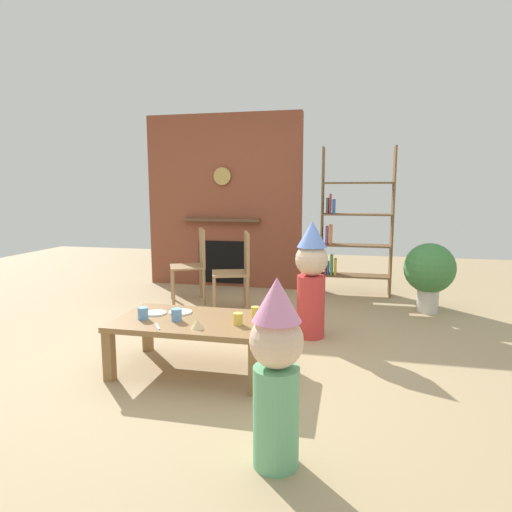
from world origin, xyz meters
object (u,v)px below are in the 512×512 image
bookshelf (351,229)px  coffee_table (194,326)px  paper_cup_near_left (255,313)px  paper_cup_center (143,313)px  child_with_cone_hat (276,369)px  paper_cup_far_left (238,319)px  potted_plant_tall (429,271)px  paper_cup_near_right (177,315)px  birthday_cake_slice (198,324)px  child_in_pink (311,276)px  paper_plate_front (180,312)px  dining_chair_left (195,261)px  paper_plate_rear (156,313)px  dining_chair_middle (238,267)px

bookshelf → coffee_table: 3.03m
bookshelf → paper_cup_near_left: size_ratio=21.22×
bookshelf → paper_cup_center: bookshelf is taller
child_with_cone_hat → paper_cup_far_left: bearing=-13.4°
paper_cup_far_left → potted_plant_tall: potted_plant_tall is taller
paper_cup_near_right → paper_cup_center: size_ratio=1.01×
birthday_cake_slice → child_in_pink: 1.35m
paper_cup_center → paper_cup_near_right: bearing=4.0°
paper_plate_front → dining_chair_left: dining_chair_left is taller
bookshelf → child_with_cone_hat: bookshelf is taller
birthday_cake_slice → child_in_pink: bearing=59.7°
paper_plate_front → birthday_cake_slice: birthday_cake_slice is taller
bookshelf → child_with_cone_hat: (-0.33, -3.77, -0.36)m
paper_cup_center → paper_plate_rear: size_ratio=0.55×
coffee_table → dining_chair_middle: (-0.08, 1.64, 0.17)m
paper_plate_front → dining_chair_left: size_ratio=0.20×
bookshelf → child_in_pink: 1.87m
bookshelf → dining_chair_left: (-1.84, -0.81, -0.35)m
bookshelf → coffee_table: size_ratio=1.65×
paper_plate_rear → child_with_cone_hat: 1.56m
paper_cup_center → potted_plant_tall: potted_plant_tall is taller
paper_cup_near_right → child_with_cone_hat: child_with_cone_hat is taller
bookshelf → paper_plate_rear: bearing=-118.4°
paper_plate_rear → bookshelf: bearing=61.6°
bookshelf → coffee_table: bearing=-112.1°
paper_cup_far_left → paper_cup_near_right: bearing=-179.6°
coffee_table → paper_cup_near_right: bearing=-146.0°
coffee_table → dining_chair_left: 2.09m
paper_cup_far_left → paper_plate_rear: 0.71m
birthday_cake_slice → child_with_cone_hat: child_with_cone_hat is taller
bookshelf → dining_chair_left: bookshelf is taller
paper_plate_rear → potted_plant_tall: (2.33, 2.01, 0.07)m
coffee_table → paper_plate_rear: size_ratio=7.07×
potted_plant_tall → paper_cup_center: bearing=-137.5°
paper_cup_center → birthday_cake_slice: (0.47, -0.12, -0.01)m
bookshelf → dining_chair_middle: bookshelf is taller
paper_cup_far_left → child_in_pink: size_ratio=0.08×
paper_cup_near_right → dining_chair_left: size_ratio=0.10×
bookshelf → child_in_pink: (-0.34, -1.81, -0.29)m
paper_cup_near_right → paper_plate_rear: bearing=149.5°
paper_cup_near_left → child_with_cone_hat: (0.35, -1.12, 0.06)m
bookshelf → child_with_cone_hat: 3.81m
dining_chair_middle → paper_plate_rear: bearing=62.6°
dining_chair_left → potted_plant_tall: bearing=157.0°
paper_cup_near_right → dining_chair_middle: (0.02, 1.71, 0.06)m
paper_cup_near_right → paper_plate_front: paper_cup_near_right is taller
child_in_pink → paper_cup_center: bearing=-8.3°
bookshelf → coffee_table: bookshelf is taller
child_with_cone_hat → child_in_pink: (-0.01, 1.96, 0.07)m
paper_cup_center → paper_cup_near_left: bearing=13.9°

